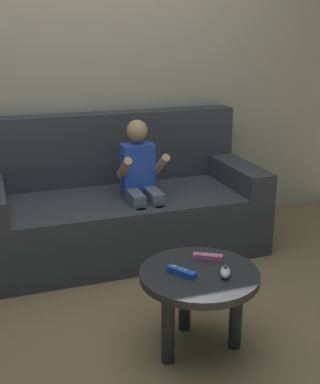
% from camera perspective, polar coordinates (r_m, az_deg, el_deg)
% --- Properties ---
extents(ground_plane, '(8.44, 8.44, 0.00)m').
position_cam_1_polar(ground_plane, '(2.40, -0.22, -18.08)').
color(ground_plane, olive).
extents(wall_back, '(4.22, 0.05, 2.50)m').
position_cam_1_polar(wall_back, '(3.48, -9.05, 15.11)').
color(wall_back, '#B2A38E').
rests_on(wall_back, ground).
extents(couch, '(1.82, 0.80, 0.89)m').
position_cam_1_polar(couch, '(3.32, -4.64, -1.67)').
color(couch, '#38383D').
rests_on(couch, ground).
extents(person_seated_on_couch, '(0.29, 0.35, 0.89)m').
position_cam_1_polar(person_seated_on_couch, '(3.11, -2.17, 1.23)').
color(person_seated_on_couch, slate).
rests_on(person_seated_on_couch, ground).
extents(coffee_table, '(0.54, 0.54, 0.40)m').
position_cam_1_polar(coffee_table, '(2.27, 4.50, -10.75)').
color(coffee_table, '#232326').
rests_on(coffee_table, ground).
extents(game_remote_blue_near_edge, '(0.11, 0.14, 0.03)m').
position_cam_1_polar(game_remote_blue_near_edge, '(2.20, 2.49, -9.21)').
color(game_remote_blue_near_edge, blue).
rests_on(game_remote_blue_near_edge, coffee_table).
extents(nunchuk_white, '(0.08, 0.10, 0.05)m').
position_cam_1_polar(nunchuk_white, '(2.20, 7.57, -9.20)').
color(nunchuk_white, white).
rests_on(nunchuk_white, coffee_table).
extents(game_remote_pink_far_corner, '(0.14, 0.10, 0.03)m').
position_cam_1_polar(game_remote_pink_far_corner, '(2.35, 5.54, -7.48)').
color(game_remote_pink_far_corner, pink).
rests_on(game_remote_pink_far_corner, coffee_table).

